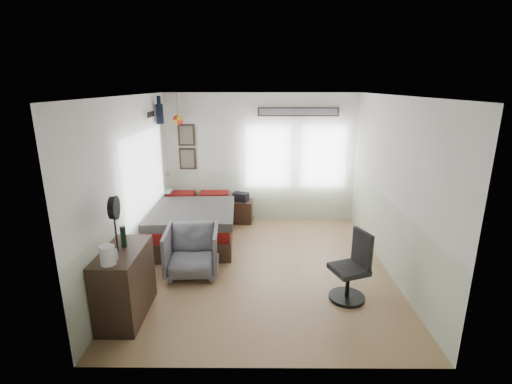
% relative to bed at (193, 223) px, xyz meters
% --- Properties ---
extents(ground_plane, '(4.00, 4.50, 0.01)m').
position_rel_bed_xyz_m(ground_plane, '(1.30, -1.12, -0.34)').
color(ground_plane, '#98784B').
extents(room_shell, '(4.02, 4.52, 2.71)m').
position_rel_bed_xyz_m(room_shell, '(1.22, -0.93, 1.28)').
color(room_shell, silver).
rests_on(room_shell, ground_plane).
extents(wall_decor, '(3.55, 1.32, 1.44)m').
position_rel_bed_xyz_m(wall_decor, '(0.20, 0.84, 1.77)').
color(wall_decor, '#332519').
rests_on(wall_decor, room_shell).
extents(bed, '(1.62, 2.19, 0.68)m').
position_rel_bed_xyz_m(bed, '(0.00, 0.00, 0.00)').
color(bed, '#342317').
rests_on(bed, ground_plane).
extents(dresser, '(0.48, 1.00, 0.90)m').
position_rel_bed_xyz_m(dresser, '(-0.44, -2.44, 0.12)').
color(dresser, '#342317').
rests_on(dresser, ground_plane).
extents(armchair, '(0.85, 0.87, 0.75)m').
position_rel_bed_xyz_m(armchair, '(0.21, -1.34, 0.04)').
color(armchair, slate).
rests_on(armchair, ground_plane).
extents(nightstand, '(0.50, 0.41, 0.48)m').
position_rel_bed_xyz_m(nightstand, '(0.87, 0.92, -0.10)').
color(nightstand, '#342317').
rests_on(nightstand, ground_plane).
extents(task_chair, '(0.56, 0.56, 0.98)m').
position_rel_bed_xyz_m(task_chair, '(2.51, -2.04, 0.07)').
color(task_chair, black).
rests_on(task_chair, ground_plane).
extents(kettle, '(0.19, 0.17, 0.22)m').
position_rel_bed_xyz_m(kettle, '(-0.45, -2.80, 0.68)').
color(kettle, silver).
rests_on(kettle, dresser).
extents(bottle, '(0.07, 0.07, 0.27)m').
position_rel_bed_xyz_m(bottle, '(-0.44, -2.33, 0.70)').
color(bottle, black).
rests_on(bottle, dresser).
extents(stand_fan, '(0.09, 0.29, 0.70)m').
position_rel_bed_xyz_m(stand_fan, '(-0.46, -2.46, 1.11)').
color(stand_fan, black).
rests_on(stand_fan, dresser).
extents(black_bag, '(0.36, 0.30, 0.18)m').
position_rel_bed_xyz_m(black_bag, '(0.87, 0.92, 0.23)').
color(black_bag, black).
rests_on(black_bag, nightstand).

